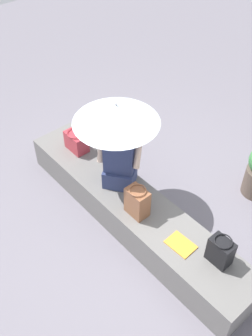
% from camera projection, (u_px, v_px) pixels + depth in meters
% --- Properties ---
extents(ground_plane, '(14.00, 14.00, 0.00)m').
position_uv_depth(ground_plane, '(132.00, 222.00, 4.56)').
color(ground_plane, slate).
extents(stone_bench, '(3.18, 0.59, 0.40)m').
position_uv_depth(stone_bench, '(132.00, 211.00, 4.42)').
color(stone_bench, slate).
rests_on(stone_bench, ground).
extents(person_seated, '(0.50, 0.43, 0.90)m').
position_uv_depth(person_seated, '(120.00, 157.00, 4.20)').
color(person_seated, navy).
rests_on(person_seated, stone_bench).
extents(parasol, '(0.91, 0.91, 1.03)m').
position_uv_depth(parasol, '(116.00, 114.00, 3.91)').
color(parasol, '#B7B7BC').
rests_on(parasol, stone_bench).
extents(handbag_black, '(0.23, 0.17, 0.31)m').
position_uv_depth(handbag_black, '(220.00, 251.00, 3.61)').
color(handbag_black, black).
rests_on(handbag_black, stone_bench).
extents(tote_bag_canvas, '(0.29, 0.21, 0.26)m').
position_uv_depth(tote_bag_canvas, '(76.00, 141.00, 4.80)').
color(tote_bag_canvas, '#B2333D').
rests_on(tote_bag_canvas, stone_bench).
extents(shoulder_bag_spare, '(0.24, 0.18, 0.35)m').
position_uv_depth(shoulder_bag_spare, '(137.00, 202.00, 4.02)').
color(shoulder_bag_spare, brown).
rests_on(shoulder_bag_spare, stone_bench).
extents(magazine, '(0.29, 0.21, 0.01)m').
position_uv_depth(magazine, '(181.00, 244.00, 3.84)').
color(magazine, gold).
rests_on(magazine, stone_bench).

